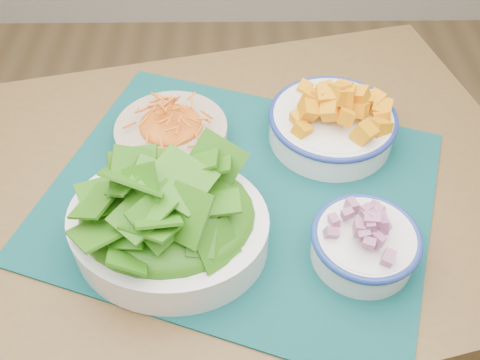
# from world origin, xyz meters

# --- Properties ---
(table) EXTENTS (1.20, 0.94, 0.75)m
(table) POSITION_xyz_m (-0.05, 0.28, 0.64)
(table) COLOR brown
(table) RESTS_ON ground
(placemat) EXTENTS (0.71, 0.64, 0.00)m
(placemat) POSITION_xyz_m (0.01, 0.26, 0.75)
(placemat) COLOR #062F31
(placemat) RESTS_ON table
(carrot_bowl) EXTENTS (0.25, 0.25, 0.07)m
(carrot_bowl) POSITION_xyz_m (-0.11, 0.37, 0.79)
(carrot_bowl) COLOR #C0A98F
(carrot_bowl) RESTS_ON placemat
(squash_bowl) EXTENTS (0.24, 0.24, 0.11)m
(squash_bowl) POSITION_xyz_m (0.16, 0.39, 0.80)
(squash_bowl) COLOR white
(squash_bowl) RESTS_ON placemat
(lettuce_bowl) EXTENTS (0.32, 0.29, 0.13)m
(lettuce_bowl) POSITION_xyz_m (-0.09, 0.17, 0.82)
(lettuce_bowl) COLOR white
(lettuce_bowl) RESTS_ON placemat
(onion_bowl) EXTENTS (0.19, 0.19, 0.08)m
(onion_bowl) POSITION_xyz_m (0.18, 0.14, 0.79)
(onion_bowl) COLOR white
(onion_bowl) RESTS_ON placemat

